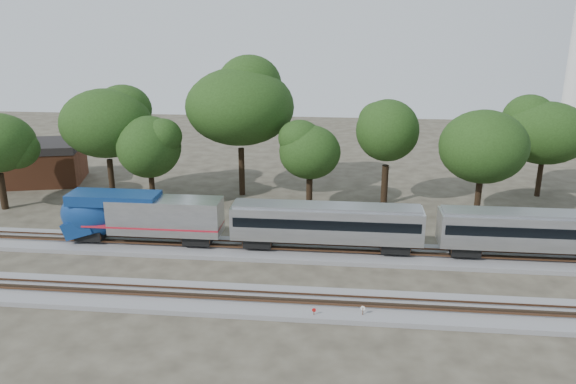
% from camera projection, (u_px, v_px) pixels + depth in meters
% --- Properties ---
extents(ground, '(160.00, 160.00, 0.00)m').
position_uv_depth(ground, '(284.00, 281.00, 47.32)').
color(ground, '#383328').
rests_on(ground, ground).
extents(track_far, '(160.00, 5.00, 0.73)m').
position_uv_depth(track_far, '(291.00, 251.00, 52.95)').
color(track_far, slate).
rests_on(track_far, ground).
extents(track_near, '(160.00, 5.00, 0.73)m').
position_uv_depth(track_near, '(278.00, 302.00, 43.46)').
color(track_near, slate).
rests_on(track_near, ground).
extents(train, '(91.32, 3.15, 4.64)m').
position_uv_depth(train, '(541.00, 230.00, 49.83)').
color(train, silver).
rests_on(train, ground).
extents(switch_stand_red, '(0.30, 0.06, 0.94)m').
position_uv_depth(switch_stand_red, '(314.00, 312.00, 41.21)').
color(switch_stand_red, '#512D19').
rests_on(switch_stand_red, ground).
extents(switch_stand_white, '(0.35, 0.10, 1.11)m').
position_uv_depth(switch_stand_white, '(363.00, 311.00, 41.19)').
color(switch_stand_white, '#512D19').
rests_on(switch_stand_white, ground).
extents(switch_lever, '(0.57, 0.45, 0.30)m').
position_uv_depth(switch_lever, '(363.00, 317.00, 41.45)').
color(switch_lever, '#512D19').
rests_on(switch_lever, ground).
extents(brick_building, '(12.88, 10.44, 5.44)m').
position_uv_depth(brick_building, '(38.00, 162.00, 74.64)').
color(brick_building, brown).
rests_on(brick_building, ground).
extents(tree_1, '(9.54, 9.54, 13.44)m').
position_uv_depth(tree_1, '(106.00, 124.00, 65.37)').
color(tree_1, black).
rests_on(tree_1, ground).
extents(tree_2, '(7.21, 7.21, 10.17)m').
position_uv_depth(tree_2, '(149.00, 147.00, 63.92)').
color(tree_2, black).
rests_on(tree_2, ground).
extents(tree_3, '(11.22, 11.22, 15.81)m').
position_uv_depth(tree_3, '(240.00, 107.00, 66.85)').
color(tree_3, black).
rests_on(tree_3, ground).
extents(tree_4, '(6.93, 6.93, 9.76)m').
position_uv_depth(tree_4, '(310.00, 152.00, 62.69)').
color(tree_4, black).
rests_on(tree_4, ground).
extents(tree_5, '(9.03, 9.03, 12.72)m').
position_uv_depth(tree_5, '(387.00, 131.00, 63.93)').
color(tree_5, black).
rests_on(tree_5, ground).
extents(tree_6, '(8.32, 8.32, 11.73)m').
position_uv_depth(tree_6, '(483.00, 147.00, 59.15)').
color(tree_6, black).
rests_on(tree_6, ground).
extents(tree_7, '(8.06, 8.06, 11.37)m').
position_uv_depth(tree_7, '(546.00, 133.00, 67.22)').
color(tree_7, black).
rests_on(tree_7, ground).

